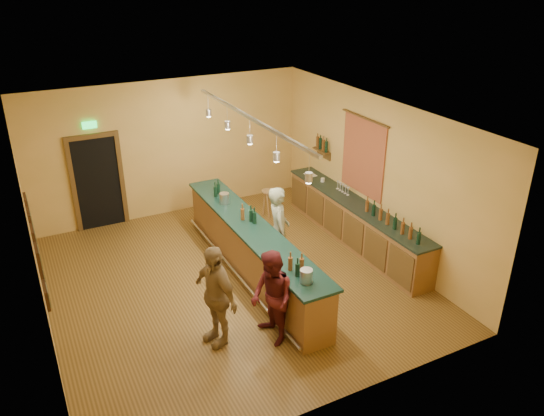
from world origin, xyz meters
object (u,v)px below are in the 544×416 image
bartender (279,230)px  customer_b (215,295)px  bar_stool (268,196)px  back_counter (355,222)px  tasting_bar (252,247)px  customer_a (272,298)px

bartender → customer_b: size_ratio=1.02×
bartender → bar_stool: bartender is taller
back_counter → tasting_bar: size_ratio=0.89×
customer_a → bartender: bearing=148.8°
bartender → customer_b: bartender is taller
back_counter → bartender: (-1.96, -0.23, 0.39)m
tasting_bar → customer_b: size_ratio=2.96×
tasting_bar → customer_a: bearing=-106.0°
back_counter → tasting_bar: bearing=-175.9°
customer_a → bar_stool: size_ratio=2.40×
tasting_bar → customer_a: 2.00m
back_counter → customer_a: size_ratio=2.87×
tasting_bar → customer_a: customer_a is taller
tasting_bar → bar_stool: 2.65m
bartender → customer_b: (-1.89, -1.49, -0.02)m
tasting_bar → bar_stool: bearing=56.4°
back_counter → customer_b: (-3.85, -1.72, 0.37)m
tasting_bar → bartender: size_ratio=2.91×
tasting_bar → customer_b: customer_b is taller
customer_b → customer_a: bearing=50.8°
back_counter → bartender: bartender is taller
customer_a → customer_b: bearing=-116.4°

